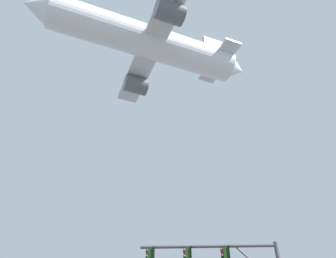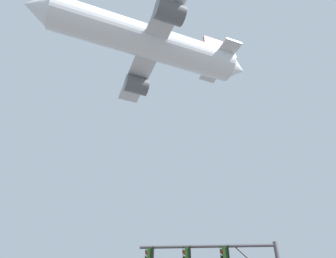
% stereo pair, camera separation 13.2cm
% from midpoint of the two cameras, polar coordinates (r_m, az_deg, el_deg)
% --- Properties ---
extents(airplane, '(28.72, 22.18, 8.09)m').
position_cam_midpoint_polar(airplane, '(42.45, -3.83, 15.35)').
color(airplane, white).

